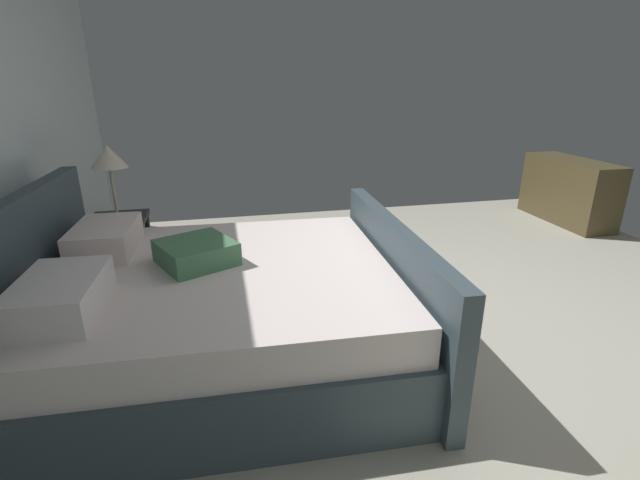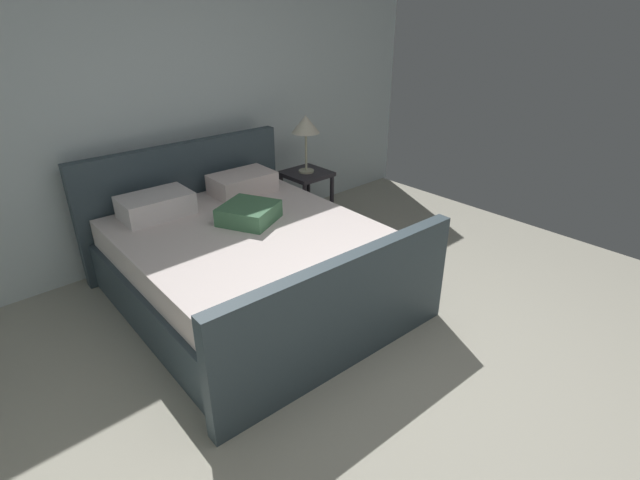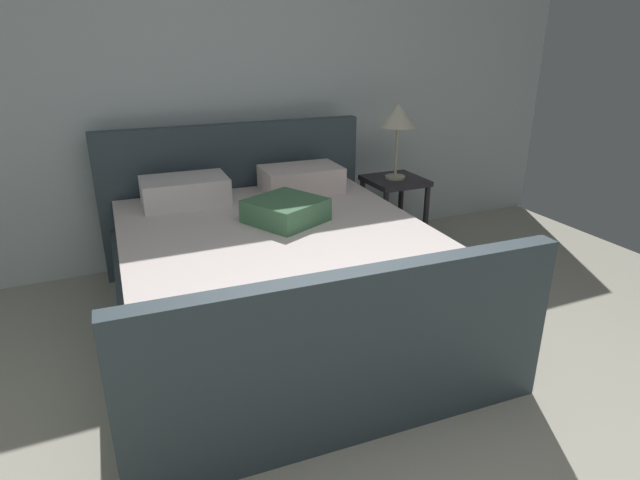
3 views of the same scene
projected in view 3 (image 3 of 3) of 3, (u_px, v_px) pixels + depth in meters
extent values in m
cube|color=silver|center=(227.00, 84.00, 4.03)|extent=(6.09, 0.12, 2.66)
cube|color=#344249|center=(280.00, 296.00, 3.28)|extent=(1.92, 2.12, 0.40)
cube|color=#344249|center=(236.00, 195.00, 4.08)|extent=(1.96, 0.18, 1.08)
cube|color=#344249|center=(355.00, 360.00, 2.27)|extent=(1.96, 0.18, 0.83)
cube|color=silver|center=(278.00, 249.00, 3.17)|extent=(1.84, 2.05, 0.22)
cube|color=silver|center=(185.00, 191.00, 3.59)|extent=(0.57, 0.38, 0.18)
cube|color=silver|center=(301.00, 179.00, 3.88)|extent=(0.57, 0.38, 0.18)
cube|color=#43714D|center=(286.00, 210.00, 3.27)|extent=(0.53, 0.53, 0.14)
cube|color=#29252B|center=(395.00, 181.00, 4.33)|extent=(0.44, 0.44, 0.04)
cube|color=#29252B|center=(392.00, 227.00, 4.47)|extent=(0.40, 0.40, 0.02)
cylinder|color=#29252B|center=(385.00, 226.00, 4.20)|extent=(0.04, 0.04, 0.56)
cylinder|color=#29252B|center=(425.00, 220.00, 4.35)|extent=(0.04, 0.04, 0.56)
cylinder|color=#29252B|center=(362.00, 212.00, 4.53)|extent=(0.04, 0.04, 0.56)
cylinder|color=#29252B|center=(400.00, 206.00, 4.67)|extent=(0.04, 0.04, 0.56)
cylinder|color=#B7B293|center=(395.00, 177.00, 4.32)|extent=(0.16, 0.16, 0.02)
cylinder|color=#B7B293|center=(396.00, 152.00, 4.24)|extent=(0.02, 0.02, 0.39)
cone|color=beige|center=(398.00, 115.00, 4.14)|extent=(0.28, 0.28, 0.18)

